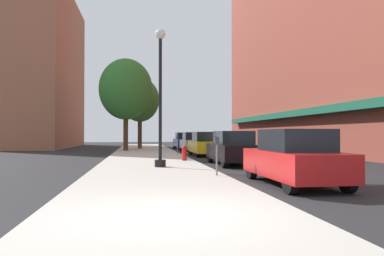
{
  "coord_description": "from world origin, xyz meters",
  "views": [
    {
      "loc": [
        -0.57,
        -6.37,
        1.53
      ],
      "look_at": [
        2.59,
        15.18,
        1.87
      ],
      "focal_mm": 34.28,
      "sensor_mm": 36.0,
      "label": 1
    }
  ],
  "objects_px": {
    "lamppost": "(160,95)",
    "tree_mid": "(140,100)",
    "parking_meter_far": "(217,151)",
    "car_blue": "(184,141)",
    "car_black": "(233,148)",
    "parking_meter_near": "(177,142)",
    "car_silver": "(193,142)",
    "tree_near": "(126,89)",
    "fire_hydrant": "(184,153)",
    "car_yellow": "(205,144)",
    "car_red": "(294,158)"
  },
  "relations": [
    {
      "from": "parking_meter_far",
      "to": "car_red",
      "type": "relative_size",
      "value": 0.3
    },
    {
      "from": "parking_meter_near",
      "to": "parking_meter_far",
      "type": "distance_m",
      "value": 12.48
    },
    {
      "from": "parking_meter_near",
      "to": "car_yellow",
      "type": "xyz_separation_m",
      "value": [
        1.95,
        0.2,
        -0.14
      ]
    },
    {
      "from": "lamppost",
      "to": "tree_mid",
      "type": "height_order",
      "value": "tree_mid"
    },
    {
      "from": "fire_hydrant",
      "to": "car_silver",
      "type": "xyz_separation_m",
      "value": [
        2.16,
        11.36,
        0.29
      ]
    },
    {
      "from": "car_yellow",
      "to": "car_black",
      "type": "bearing_deg",
      "value": -92.01
    },
    {
      "from": "car_yellow",
      "to": "car_blue",
      "type": "xyz_separation_m",
      "value": [
        0.0,
        12.13,
        0.0
      ]
    },
    {
      "from": "parking_meter_far",
      "to": "car_blue",
      "type": "distance_m",
      "value": 24.9
    },
    {
      "from": "car_silver",
      "to": "car_blue",
      "type": "xyz_separation_m",
      "value": [
        0.0,
        6.38,
        0.0
      ]
    },
    {
      "from": "car_black",
      "to": "car_blue",
      "type": "height_order",
      "value": "same"
    },
    {
      "from": "car_black",
      "to": "tree_mid",
      "type": "bearing_deg",
      "value": 105.75
    },
    {
      "from": "car_red",
      "to": "parking_meter_far",
      "type": "bearing_deg",
      "value": 139.22
    },
    {
      "from": "parking_meter_far",
      "to": "tree_mid",
      "type": "distance_m",
      "value": 24.24
    },
    {
      "from": "lamppost",
      "to": "parking_meter_near",
      "type": "xyz_separation_m",
      "value": [
        1.7,
        8.95,
        -2.25
      ]
    },
    {
      "from": "tree_mid",
      "to": "car_black",
      "type": "distance_m",
      "value": 19.39
    },
    {
      "from": "parking_meter_near",
      "to": "tree_mid",
      "type": "bearing_deg",
      "value": 102.32
    },
    {
      "from": "parking_meter_far",
      "to": "car_black",
      "type": "distance_m",
      "value": 5.7
    },
    {
      "from": "parking_meter_far",
      "to": "car_silver",
      "type": "bearing_deg",
      "value": 83.96
    },
    {
      "from": "lamppost",
      "to": "fire_hydrant",
      "type": "bearing_deg",
      "value": 67.27
    },
    {
      "from": "parking_meter_far",
      "to": "car_blue",
      "type": "xyz_separation_m",
      "value": [
        1.95,
        24.82,
        -0.14
      ]
    },
    {
      "from": "tree_near",
      "to": "tree_mid",
      "type": "bearing_deg",
      "value": 75.24
    },
    {
      "from": "tree_near",
      "to": "car_black",
      "type": "bearing_deg",
      "value": -67.98
    },
    {
      "from": "parking_meter_near",
      "to": "parking_meter_far",
      "type": "bearing_deg",
      "value": -90.0
    },
    {
      "from": "tree_mid",
      "to": "car_yellow",
      "type": "height_order",
      "value": "tree_mid"
    },
    {
      "from": "parking_meter_far",
      "to": "tree_near",
      "type": "height_order",
      "value": "tree_near"
    },
    {
      "from": "fire_hydrant",
      "to": "car_black",
      "type": "relative_size",
      "value": 0.18
    },
    {
      "from": "tree_near",
      "to": "car_red",
      "type": "height_order",
      "value": "tree_near"
    },
    {
      "from": "parking_meter_near",
      "to": "car_yellow",
      "type": "distance_m",
      "value": 1.97
    },
    {
      "from": "tree_mid",
      "to": "car_red",
      "type": "xyz_separation_m",
      "value": [
        4.42,
        -25.58,
        -4.01
      ]
    },
    {
      "from": "car_black",
      "to": "car_blue",
      "type": "distance_m",
      "value": 19.46
    },
    {
      "from": "tree_near",
      "to": "car_blue",
      "type": "bearing_deg",
      "value": 44.69
    },
    {
      "from": "tree_near",
      "to": "car_black",
      "type": "height_order",
      "value": "tree_near"
    },
    {
      "from": "car_black",
      "to": "car_yellow",
      "type": "height_order",
      "value": "same"
    },
    {
      "from": "car_silver",
      "to": "car_blue",
      "type": "bearing_deg",
      "value": 89.86
    },
    {
      "from": "parking_meter_near",
      "to": "car_silver",
      "type": "height_order",
      "value": "car_silver"
    },
    {
      "from": "car_yellow",
      "to": "car_blue",
      "type": "distance_m",
      "value": 12.13
    },
    {
      "from": "fire_hydrant",
      "to": "tree_mid",
      "type": "xyz_separation_m",
      "value": [
        -2.26,
        16.73,
        4.3
      ]
    },
    {
      "from": "lamppost",
      "to": "car_red",
      "type": "height_order",
      "value": "lamppost"
    },
    {
      "from": "car_black",
      "to": "parking_meter_far",
      "type": "bearing_deg",
      "value": -107.74
    },
    {
      "from": "car_red",
      "to": "lamppost",
      "type": "bearing_deg",
      "value": 125.96
    },
    {
      "from": "tree_mid",
      "to": "lamppost",
      "type": "bearing_deg",
      "value": -87.8
    },
    {
      "from": "parking_meter_near",
      "to": "car_silver",
      "type": "distance_m",
      "value": 6.27
    },
    {
      "from": "tree_near",
      "to": "car_yellow",
      "type": "distance_m",
      "value": 9.74
    },
    {
      "from": "lamppost",
      "to": "fire_hydrant",
      "type": "height_order",
      "value": "lamppost"
    },
    {
      "from": "parking_meter_near",
      "to": "parking_meter_far",
      "type": "relative_size",
      "value": 1.0
    },
    {
      "from": "car_black",
      "to": "car_blue",
      "type": "xyz_separation_m",
      "value": [
        0.0,
        19.46,
        0.0
      ]
    },
    {
      "from": "car_yellow",
      "to": "car_blue",
      "type": "height_order",
      "value": "same"
    },
    {
      "from": "parking_meter_far",
      "to": "car_black",
      "type": "relative_size",
      "value": 0.3
    },
    {
      "from": "car_silver",
      "to": "parking_meter_far",
      "type": "bearing_deg",
      "value": -96.17
    },
    {
      "from": "fire_hydrant",
      "to": "tree_mid",
      "type": "height_order",
      "value": "tree_mid"
    }
  ]
}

